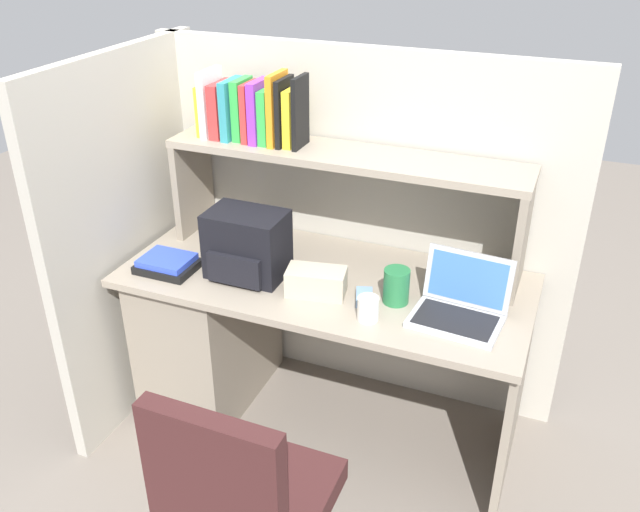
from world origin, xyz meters
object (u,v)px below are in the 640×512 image
object	(u,v)px
tissue_box	(316,282)
paper_cup	(368,309)
laptop	(460,305)
snack_canister	(396,286)
computer_mouse	(364,297)
backpack	(246,246)

from	to	relation	value
tissue_box	paper_cup	bearing A→B (deg)	-33.02
laptop	snack_canister	xyz separation A→B (m)	(-0.24, 0.02, 0.02)
laptop	paper_cup	world-z (taller)	laptop
snack_canister	computer_mouse	bearing A→B (deg)	-159.99
snack_canister	paper_cup	bearing A→B (deg)	-111.00
laptop	paper_cup	xyz separation A→B (m)	(-0.30, -0.13, -0.01)
computer_mouse	paper_cup	bearing A→B (deg)	-83.80
backpack	computer_mouse	world-z (taller)	backpack
backpack	tissue_box	xyz separation A→B (m)	(0.30, -0.03, -0.08)
paper_cup	laptop	bearing A→B (deg)	24.35
snack_canister	tissue_box	bearing A→B (deg)	-169.45
laptop	backpack	distance (m)	0.84
backpack	snack_canister	xyz separation A→B (m)	(0.60, 0.02, -0.06)
computer_mouse	backpack	bearing A→B (deg)	159.88
backpack	computer_mouse	size ratio (longest dim) A/B	2.88
paper_cup	tissue_box	world-z (taller)	tissue_box
tissue_box	snack_canister	size ratio (longest dim) A/B	1.65
backpack	paper_cup	bearing A→B (deg)	-13.07
laptop	backpack	world-z (taller)	backpack
paper_cup	snack_canister	xyz separation A→B (m)	(0.06, 0.15, 0.02)
paper_cup	snack_canister	world-z (taller)	snack_canister
tissue_box	backpack	bearing A→B (deg)	163.47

